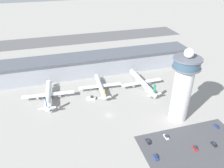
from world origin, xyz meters
TOP-DOWN VIEW (x-y plane):
  - ground_plane at (0.00, 0.00)m, footprint 1000.00×1000.00m
  - terminal_building at (0.00, 70.00)m, footprint 203.90×25.00m
  - runway_strip at (0.00, 177.01)m, footprint 305.85×44.00m
  - control_tower at (46.19, -16.26)m, footprint 17.89×17.89m
  - parking_lot_surface at (41.66, -45.63)m, footprint 64.00×40.00m
  - airplane_gate_alpha at (-40.96, 33.09)m, footprint 41.25×40.72m
  - airplane_gate_bravo at (2.29, 35.39)m, footprint 37.57×39.08m
  - airplane_gate_charlie at (38.91, 30.84)m, footprint 38.18×45.54m
  - service_truck_catering at (-8.04, 23.74)m, footprint 7.52×4.97m
  - service_truck_fuel at (42.42, 24.33)m, footprint 7.67×6.50m
  - car_red_hatchback at (66.92, -32.42)m, footprint 1.85×4.54m
  - car_maroon_suv at (54.29, -45.87)m, footprint 1.81×4.17m
  - car_black_suv at (15.62, -45.05)m, footprint 1.85×4.71m
  - car_grey_coupe at (29.22, -32.11)m, footprint 1.92×4.59m
  - car_green_van at (16.61, -32.57)m, footprint 1.95×4.69m
  - car_yellow_taxi at (41.21, -45.39)m, footprint 2.01×4.30m

SIDE VIEW (x-z plane):
  - ground_plane at x=0.00m, z-range 0.00..0.00m
  - runway_strip at x=0.00m, z-range 0.00..0.01m
  - parking_lot_surface at x=41.66m, z-range 0.00..0.01m
  - car_red_hatchback at x=66.92m, z-range -0.16..1.20m
  - car_green_van at x=16.61m, z-range -0.17..1.30m
  - car_maroon_suv at x=54.29m, z-range -0.17..1.31m
  - car_yellow_taxi at x=41.21m, z-range -0.17..1.31m
  - car_black_suv at x=15.62m, z-range -0.17..1.37m
  - car_grey_coupe at x=29.22m, z-range -0.18..1.42m
  - service_truck_fuel at x=42.42m, z-range -0.42..2.30m
  - service_truck_catering at x=-8.04m, z-range -0.46..2.56m
  - airplane_gate_bravo at x=2.29m, z-range -1.58..10.02m
  - airplane_gate_charlie at x=38.91m, z-range -2.64..11.66m
  - airplane_gate_alpha at x=-40.96m, z-range -2.47..11.93m
  - terminal_building at x=0.00m, z-range 0.10..18.66m
  - control_tower at x=46.19m, z-range -0.12..52.49m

